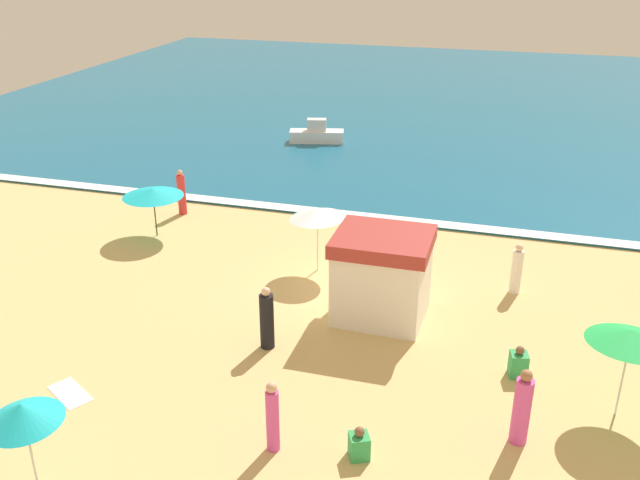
{
  "coord_description": "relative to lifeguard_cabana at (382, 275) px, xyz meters",
  "views": [
    {
      "loc": [
        4.65,
        -19.19,
        10.66
      ],
      "look_at": [
        -1.53,
        2.02,
        0.8
      ],
      "focal_mm": 39.36,
      "sensor_mm": 36.0,
      "label": 1
    }
  ],
  "objects": [
    {
      "name": "beach_towel_1",
      "position": [
        -6.68,
        -5.96,
        -1.35
      ],
      "size": [
        1.47,
        1.24,
        0.01
      ],
      "color": "white",
      "rests_on": "ground_plane"
    },
    {
      "name": "beach_umbrella_0",
      "position": [
        -2.68,
        2.43,
        0.71
      ],
      "size": [
        1.99,
        1.97,
        2.29
      ],
      "color": "silver",
      "rests_on": "ground_plane"
    },
    {
      "name": "beachgoer_6",
      "position": [
        4.04,
        -2.03,
        -0.99
      ],
      "size": [
        0.53,
        0.53,
        0.88
      ],
      "color": "green",
      "rests_on": "ground_plane"
    },
    {
      "name": "ground_plane",
      "position": [
        -1.27,
        1.11,
        -1.36
      ],
      "size": [
        60.0,
        60.0,
        0.0
      ],
      "primitive_type": "plane",
      "color": "#D8B775"
    },
    {
      "name": "wave_breaker_foam",
      "position": [
        -1.27,
        7.41,
        -1.25
      ],
      "size": [
        57.0,
        0.7,
        0.01
      ],
      "primitive_type": "cube",
      "color": "white",
      "rests_on": "ocean_water"
    },
    {
      "name": "beachgoer_1",
      "position": [
        3.8,
        2.66,
        -0.57
      ],
      "size": [
        0.41,
        0.41,
        1.68
      ],
      "color": "white",
      "rests_on": "ground_plane"
    },
    {
      "name": "lifeguard_cabana",
      "position": [
        0.0,
        0.0,
        0.0
      ],
      "size": [
        2.77,
        2.42,
        2.66
      ],
      "color": "white",
      "rests_on": "ground_plane"
    },
    {
      "name": "small_boat_0",
      "position": [
        -7.04,
        17.04,
        -0.83
      ],
      "size": [
        3.01,
        1.58,
        1.26
      ],
      "color": "white",
      "rests_on": "ocean_water"
    },
    {
      "name": "beach_umbrella_4",
      "position": [
        6.36,
        -3.0,
        0.8
      ],
      "size": [
        2.37,
        2.39,
        2.4
      ],
      "color": "silver",
      "rests_on": "ground_plane"
    },
    {
      "name": "beachgoer_10",
      "position": [
        -1.09,
        -6.45,
        -0.5
      ],
      "size": [
        0.34,
        0.34,
        1.78
      ],
      "color": "#D84CA5",
      "rests_on": "ground_plane"
    },
    {
      "name": "beachgoer_4",
      "position": [
        -9.4,
        5.83,
        -0.47
      ],
      "size": [
        0.36,
        0.36,
        1.87
      ],
      "color": "red",
      "rests_on": "ground_plane"
    },
    {
      "name": "beachgoer_5",
      "position": [
        -2.66,
        -2.54,
        -0.49
      ],
      "size": [
        0.45,
        0.45,
        1.85
      ],
      "color": "black",
      "rests_on": "ground_plane"
    },
    {
      "name": "beachgoer_9",
      "position": [
        0.8,
        -6.17,
        -1.03
      ],
      "size": [
        0.57,
        0.57,
        0.8
      ],
      "color": "green",
      "rests_on": "ground_plane"
    },
    {
      "name": "beach_umbrella_3",
      "position": [
        -5.5,
        -8.84,
        0.46
      ],
      "size": [
        2.22,
        2.23,
        2.07
      ],
      "color": "silver",
      "rests_on": "ground_plane"
    },
    {
      "name": "beach_umbrella_2",
      "position": [
        -9.36,
        3.54,
        0.37
      ],
      "size": [
        2.57,
        2.57,
        1.88
      ],
      "color": "#4C3823",
      "rests_on": "ground_plane"
    },
    {
      "name": "beachgoer_2",
      "position": [
        4.14,
        -4.65,
        -0.46
      ],
      "size": [
        0.53,
        0.53,
        1.91
      ],
      "color": "#D84CA5",
      "rests_on": "ground_plane"
    },
    {
      "name": "ocean_water",
      "position": [
        -1.27,
        29.11,
        -1.31
      ],
      "size": [
        60.0,
        44.0,
        0.1
      ],
      "primitive_type": "cube",
      "color": "#196084",
      "rests_on": "ground_plane"
    }
  ]
}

